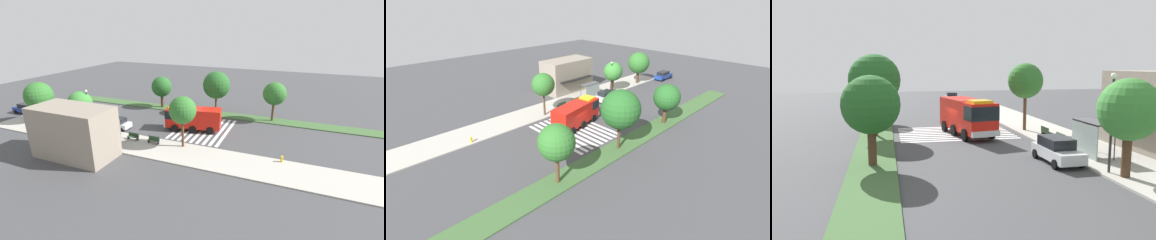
{
  "view_description": "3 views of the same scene",
  "coord_description": "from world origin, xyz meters",
  "views": [
    {
      "loc": [
        -13.35,
        34.9,
        14.83
      ],
      "look_at": [
        0.49,
        0.95,
        1.56
      ],
      "focal_mm": 24.6,
      "sensor_mm": 36.0,
      "label": 1
    },
    {
      "loc": [
        -24.39,
        -24.95,
        17.13
      ],
      "look_at": [
        -0.07,
        0.15,
        1.23
      ],
      "focal_mm": 25.76,
      "sensor_mm": 36.0,
      "label": 2
    },
    {
      "loc": [
        34.7,
        -6.49,
        6.55
      ],
      "look_at": [
        -1.26,
        0.91,
        1.22
      ],
      "focal_mm": 35.7,
      "sensor_mm": 36.0,
      "label": 3
    }
  ],
  "objects": [
    {
      "name": "median_tree_far_west",
      "position": [
        -10.2,
        -7.43,
        4.59
      ],
      "size": [
        3.63,
        3.63,
        6.3
      ],
      "color": "#513823",
      "rests_on": "median_strip"
    },
    {
      "name": "sidewalk_tree_center",
      "position": [
        23.98,
        6.93,
        4.35
      ],
      "size": [
        4.35,
        4.35,
        6.41
      ],
      "color": "#47301E",
      "rests_on": "sidewalk"
    },
    {
      "name": "crosswalk",
      "position": [
        -1.03,
        0.0,
        0.01
      ],
      "size": [
        7.65,
        10.68,
        0.01
      ],
      "color": "silver",
      "rests_on": "ground_plane"
    },
    {
      "name": "sidewalk_tree_far_west",
      "position": [
        -0.7,
        6.93,
        4.97
      ],
      "size": [
        3.45,
        3.45,
        6.58
      ],
      "color": "#513823",
      "rests_on": "sidewalk"
    },
    {
      "name": "parked_car_mid",
      "position": [
        11.35,
        4.73,
        0.88
      ],
      "size": [
        4.64,
        2.18,
        1.71
      ],
      "rotation": [
        0.0,
        0.0,
        0.03
      ],
      "color": "silver",
      "rests_on": "ground_plane"
    },
    {
      "name": "median_tree_center",
      "position": [
        10.0,
        -7.43,
        4.01
      ],
      "size": [
        3.76,
        3.76,
        5.78
      ],
      "color": "#47301E",
      "rests_on": "median_strip"
    },
    {
      "name": "median_tree_west",
      "position": [
        -0.6,
        -7.43,
        5.2
      ],
      "size": [
        4.64,
        4.64,
        7.39
      ],
      "color": "#47301E",
      "rests_on": "median_strip"
    },
    {
      "name": "bus_stop_shelter",
      "position": [
        10.45,
        7.53,
        1.89
      ],
      "size": [
        3.5,
        1.4,
        2.46
      ],
      "color": "#4C4C51",
      "rests_on": "sidewalk"
    },
    {
      "name": "ground_plane",
      "position": [
        0.0,
        0.0,
        0.0
      ],
      "size": [
        120.0,
        120.0,
        0.0
      ],
      "primitive_type": "plane",
      "color": "#424244"
    },
    {
      "name": "street_lamp",
      "position": [
        14.67,
        6.53,
        3.66
      ],
      "size": [
        0.36,
        0.36,
        5.95
      ],
      "color": "#2D2D30",
      "rests_on": "sidewalk"
    },
    {
      "name": "median_strip",
      "position": [
        0.0,
        -7.43,
        0.07
      ],
      "size": [
        60.0,
        3.0,
        0.14
      ],
      "primitive_type": "cube",
      "color": "#3D6033",
      "rests_on": "ground_plane"
    },
    {
      "name": "fire_truck",
      "position": [
        0.57,
        0.93,
        1.95
      ],
      "size": [
        8.6,
        4.07,
        3.54
      ],
      "rotation": [
        0.0,
        0.0,
        0.19
      ],
      "color": "red",
      "rests_on": "ground_plane"
    },
    {
      "name": "sidewalk_tree_west",
      "position": [
        15.7,
        6.93,
        4.01
      ],
      "size": [
        3.55,
        3.55,
        5.69
      ],
      "color": "#47301E",
      "rests_on": "sidewalk"
    },
    {
      "name": "storefront_building",
      "position": [
        10.15,
        13.79,
        3.04
      ],
      "size": [
        9.47,
        5.54,
        6.07
      ],
      "color": "gray",
      "rests_on": "ground_plane"
    },
    {
      "name": "bench_near_shelter",
      "position": [
        6.45,
        7.51,
        0.59
      ],
      "size": [
        1.6,
        0.5,
        0.9
      ],
      "color": "#2D472D",
      "rests_on": "sidewalk"
    },
    {
      "name": "sidewalk",
      "position": [
        0.0,
        8.68,
        0.07
      ],
      "size": [
        60.0,
        5.49,
        0.14
      ],
      "primitive_type": "cube",
      "color": "#ADA89E",
      "rests_on": "ground_plane"
    },
    {
      "name": "fire_hydrant",
      "position": [
        -12.8,
        6.43,
        0.49
      ],
      "size": [
        0.28,
        0.28,
        0.7
      ],
      "primitive_type": "cylinder",
      "color": "gold",
      "rests_on": "sidewalk"
    },
    {
      "name": "parked_car_east",
      "position": [
        30.75,
        4.73,
        0.91
      ],
      "size": [
        4.8,
        2.1,
        1.79
      ],
      "rotation": [
        0.0,
        0.0,
        0.01
      ],
      "color": "navy",
      "rests_on": "ground_plane"
    },
    {
      "name": "bench_west_of_shelter",
      "position": [
        3.27,
        7.51,
        0.59
      ],
      "size": [
        1.6,
        0.5,
        0.9
      ],
      "color": "#2D472D",
      "rests_on": "sidewalk"
    }
  ]
}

